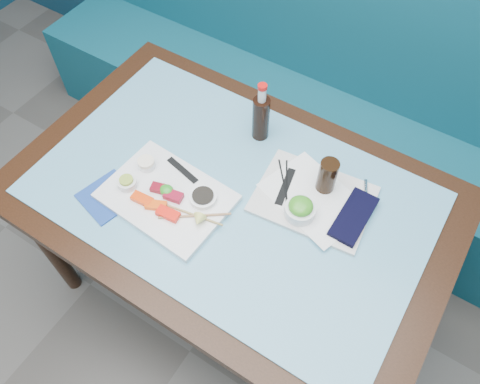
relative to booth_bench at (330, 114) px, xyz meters
The scene contains 34 objects.
booth_bench is the anchor object (origin of this frame).
dining_table 0.89m from the booth_bench, 90.00° to the right, with size 1.40×0.90×0.75m.
glass_top 0.92m from the booth_bench, 90.00° to the right, with size 1.22×0.76×0.01m, color #5C9DB9.
sashimi_plate 1.06m from the booth_bench, 99.20° to the right, with size 0.38×0.27×0.02m, color white.
salmon_left 1.12m from the booth_bench, 101.43° to the right, with size 0.07×0.03×0.02m, color #FB3D0A.
salmon_mid 1.11m from the booth_bench, 98.76° to the right, with size 0.06×0.03×0.02m, color #FF4F0A.
salmon_right 1.11m from the booth_bench, 95.96° to the right, with size 0.07×0.03×0.02m, color #FF180A.
tuna_left 1.06m from the booth_bench, 100.98° to the right, with size 0.05×0.03×0.02m, color maroon.
tuna_right 1.06m from the booth_bench, 97.79° to the right, with size 0.06×0.03×0.02m, color maroon.
seaweed_garnish 1.06m from the booth_bench, 99.59° to the right, with size 0.04×0.04×0.02m, color #289321.
ramekin_wasabi 1.12m from the booth_bench, 105.70° to the right, with size 0.06×0.06×0.03m, color white.
wasabi_fill 1.13m from the booth_bench, 105.70° to the right, with size 0.04×0.04×0.01m, color #8EAB37.
ramekin_ginger 1.04m from the booth_bench, 106.87° to the right, with size 0.05×0.05×0.02m, color white.
ginger_fill 1.05m from the booth_bench, 106.87° to the right, with size 0.05×0.05×0.01m, color #F8EACC.
soy_dish 1.01m from the booth_bench, 93.23° to the right, with size 0.09×0.09×0.02m, color white.
soy_fill 1.01m from the booth_bench, 93.23° to the right, with size 0.07×0.07×0.01m, color black.
lemon_wedge 1.08m from the booth_bench, 90.68° to the right, with size 0.04×0.04×0.03m, color #E6E46D.
chopstick_sleeve 0.97m from the booth_bench, 101.26° to the right, with size 0.13×0.02×0.00m, color black.
wooden_chopstick_a 1.06m from the booth_bench, 92.73° to the right, with size 0.01×0.01×0.20m, color #9E834A.
wooden_chopstick_b 1.06m from the booth_bench, 92.14° to the right, with size 0.01×0.01×0.22m, color #9F6F4B.
serving_tray 0.86m from the booth_bench, 72.22° to the right, with size 0.35×0.27×0.01m, color silver.
paper_placemat 0.86m from the booth_bench, 72.22° to the right, with size 0.30×0.21×0.00m, color white.
seaweed_bowl 0.93m from the booth_bench, 74.45° to the right, with size 0.10×0.10×0.04m, color white.
seaweed_salad 0.94m from the booth_bench, 74.45° to the right, with size 0.07×0.07×0.04m, color #3B9322.
cola_glass 0.85m from the booth_bench, 70.11° to the right, with size 0.06×0.06×0.12m, color black.
navy_pouch 0.91m from the booth_bench, 63.15° to the right, with size 0.08×0.20×0.02m, color black.
fork 0.82m from the booth_bench, 59.80° to the right, with size 0.01×0.01×0.09m, color silver.
black_chopstick_a 0.85m from the booth_bench, 79.68° to the right, with size 0.01×0.01×0.21m, color black.
black_chopstick_b 0.85m from the booth_bench, 79.08° to the right, with size 0.01×0.01×0.21m, color black.
tray_sleeve 0.85m from the booth_bench, 79.38° to the right, with size 0.02×0.15×0.00m, color black.
cola_bottle_body 0.75m from the booth_bench, 94.61° to the right, with size 0.06×0.06×0.16m, color black.
cola_bottle_neck 0.82m from the booth_bench, 94.61° to the right, with size 0.03×0.03×0.05m, color silver.
cola_bottle_cap 0.84m from the booth_bench, 94.61° to the right, with size 0.03×0.03×0.01m, color red.
blue_napkin 1.17m from the booth_bench, 106.63° to the right, with size 0.15×0.15×0.01m, color navy.
Camera 1 is at (0.47, 0.76, 1.98)m, focal length 35.00 mm.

